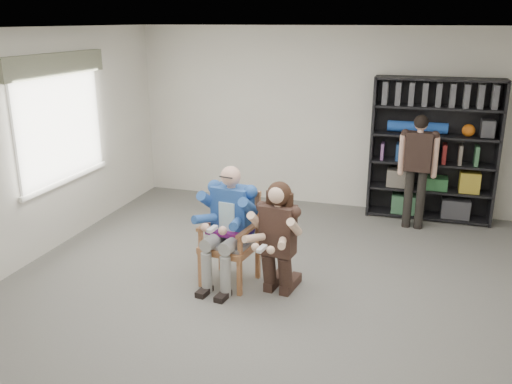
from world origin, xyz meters
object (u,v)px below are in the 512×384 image
(armchair, at_px, (229,239))
(seated_man, at_px, (229,226))
(standing_man, at_px, (417,173))
(kneeling_woman, at_px, (277,241))
(bookshelf, at_px, (433,150))

(armchair, relative_size, seated_man, 0.77)
(armchair, bearing_deg, standing_man, 59.39)
(kneeling_woman, bearing_deg, armchair, 176.88)
(armchair, height_order, standing_man, standing_man)
(armchair, bearing_deg, bookshelf, 61.76)
(seated_man, relative_size, bookshelf, 0.66)
(kneeling_woman, relative_size, standing_man, 0.77)
(kneeling_woman, height_order, standing_man, standing_man)
(kneeling_woman, relative_size, bookshelf, 0.60)
(kneeling_woman, distance_m, bookshelf, 3.41)
(seated_man, relative_size, standing_man, 0.84)
(kneeling_woman, height_order, bookshelf, bookshelf)
(seated_man, distance_m, bookshelf, 3.61)
(seated_man, bearing_deg, armchair, -81.43)
(armchair, relative_size, kneeling_woman, 0.84)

